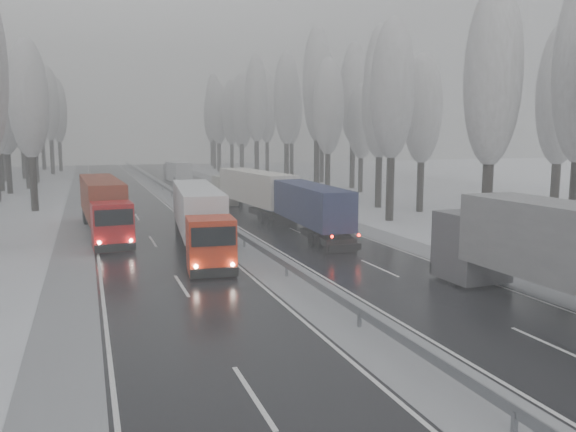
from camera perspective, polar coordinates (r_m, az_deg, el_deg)
ground at (r=18.04m, az=13.21°, el=-14.96°), size 260.00×260.00×0.00m
carriageway_right at (r=46.69m, az=-1.50°, el=-0.50°), size 7.50×200.00×0.03m
carriageway_left at (r=44.57m, az=-14.43°, el=-1.17°), size 7.50×200.00×0.03m
median_slush at (r=45.34m, az=-7.81°, el=-0.82°), size 3.00×200.00×0.04m
shoulder_right at (r=48.45m, az=4.07°, el=-0.19°), size 2.40×200.00×0.04m
shoulder_left at (r=44.41m, az=-20.80°, el=-1.47°), size 2.40×200.00×0.04m
median_guardrail at (r=45.24m, az=-7.82°, el=-0.10°), size 0.12×200.00×0.76m
tree_16 at (r=38.37m, az=20.09°, el=13.11°), size 3.60×3.60×16.53m
tree_17 at (r=47.75m, az=26.00°, el=10.95°), size 3.60×3.60×15.54m
tree_18 at (r=47.40m, az=10.57°, el=12.45°), size 3.60×3.60×16.58m
tree_19 at (r=53.61m, az=13.52°, el=10.47°), size 3.60×3.60×14.57m
tree_20 at (r=56.09m, az=9.34°, el=11.22°), size 3.60×3.60×15.71m
tree_21 at (r=60.79m, az=9.39°, el=12.72°), size 3.60×3.60×18.62m
tree_22 at (r=65.05m, az=4.11°, el=10.95°), size 3.60×3.60×15.86m
tree_23 at (r=71.31m, az=7.47°, el=9.46°), size 3.60×3.60×13.55m
tree_24 at (r=70.57m, az=2.98°, el=13.13°), size 3.60×3.60×20.49m
tree_25 at (r=77.01m, az=6.66°, el=12.17°), size 3.60×3.60×19.44m
tree_26 at (r=79.91m, az=-0.15°, el=11.77°), size 3.60×3.60×18.78m
tree_27 at (r=86.19m, az=3.50°, el=11.00°), size 3.60×3.60×17.62m
tree_28 at (r=89.70m, az=-3.25°, el=11.70°), size 3.60×3.60×19.62m
tree_29 at (r=95.75m, az=0.37°, el=10.91°), size 3.60×3.60×18.11m
tree_30 at (r=99.06m, az=-4.75°, el=10.70°), size 3.60×3.60×17.86m
tree_31 at (r=104.58m, az=-2.15°, el=10.83°), size 3.60×3.60×18.58m
tree_32 at (r=106.33m, az=-5.78°, el=10.33°), size 3.60×3.60×17.33m
tree_33 at (r=110.93m, az=-4.68°, el=9.26°), size 3.60×3.60×14.33m
tree_34 at (r=113.03m, az=-7.12°, el=10.27°), size 3.60×3.60×17.63m
tree_35 at (r=119.25m, az=-3.16°, el=10.39°), size 3.60×3.60×18.25m
tree_36 at (r=122.99m, az=-7.56°, el=10.85°), size 3.60×3.60×20.23m
tree_37 at (r=128.43m, az=-4.83°, el=9.68°), size 3.60×3.60×16.37m
tree_38 at (r=133.60m, az=-7.80°, el=10.01°), size 3.60×3.60×17.97m
tree_39 at (r=138.08m, az=-6.99°, el=9.49°), size 3.60×3.60×16.19m
tree_62 at (r=57.86m, az=-24.89°, el=10.70°), size 3.60×3.60×16.04m
tree_66 at (r=76.77m, az=-26.83°, el=9.37°), size 3.60×3.60×15.23m
tree_68 at (r=83.36m, az=-25.22°, el=9.93°), size 3.60×3.60×16.65m
tree_70 at (r=93.39m, az=-24.50°, el=9.87°), size 3.60×3.60×17.09m
tree_71 at (r=97.92m, az=-27.19°, el=10.53°), size 3.60×3.60×19.61m
tree_72 at (r=102.88m, az=-25.51°, el=8.87°), size 3.60×3.60×15.11m
tree_73 at (r=107.20m, az=-26.90°, el=9.45°), size 3.60×3.60×17.22m
tree_74 at (r=113.46m, az=-23.10°, el=10.34°), size 3.60×3.60×19.68m
tree_76 at (r=122.76m, az=-22.36°, el=9.83°), size 3.60×3.60×18.55m
tree_77 at (r=127.01m, az=-24.77°, el=8.40°), size 3.60×3.60×14.32m
tree_78 at (r=129.54m, az=-23.82°, el=9.91°), size 3.60×3.60×19.55m
tree_79 at (r=133.68m, az=-24.86°, el=9.09°), size 3.60×3.60×17.07m
truck_blue_box at (r=40.08m, az=1.59°, el=1.15°), size 2.94×14.43×3.68m
truck_cream_box at (r=50.44m, az=-3.77°, el=2.75°), size 3.79×15.51×3.95m
box_truck_distant at (r=88.87m, az=-11.20°, el=4.44°), size 3.38×8.38×3.04m
truck_red_white at (r=35.13m, az=-9.08°, el=0.21°), size 3.79×15.07×3.83m
truck_red_red at (r=42.56m, az=-18.29°, el=1.33°), size 3.15×15.32×3.90m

